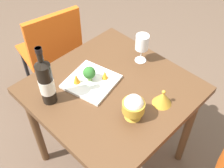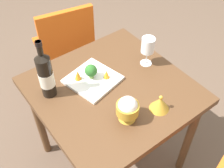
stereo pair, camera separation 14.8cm
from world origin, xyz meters
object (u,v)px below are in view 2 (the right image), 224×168
Objects in this scene: carrot_garnish_left at (106,74)px; rice_bowl at (128,109)px; wine_glass at (148,46)px; chair_by_wall at (66,44)px; broccoli_floret at (91,71)px; serving_plate at (93,80)px; carrot_garnish_right at (78,75)px; wine_bottle at (46,75)px; rice_bowl_lid at (160,103)px.

rice_bowl is at bearing 74.05° from carrot_garnish_left.
carrot_garnish_left is (-0.08, -0.28, -0.03)m from rice_bowl.
wine_glass is 0.28m from carrot_garnish_left.
broccoli_floret is (0.17, 0.61, 0.27)m from chair_by_wall.
wine_glass reaches higher than carrot_garnish_left.
wine_glass is 0.36m from serving_plate.
chair_by_wall reaches higher than carrot_garnish_right.
wine_bottle is 2.40× the size of rice_bowl.
wine_glass is at bearing 173.65° from carrot_garnish_left.
serving_plate is at bearing -67.09° from rice_bowl_lid.
wine_bottle reaches higher than broccoli_floret.
chair_by_wall is 0.72m from carrot_garnish_left.
wine_bottle is at bearing -114.31° from chair_by_wall.
wine_bottle reaches higher than carrot_garnish_left.
chair_by_wall is 9.91× the size of broccoli_floret.
rice_bowl_lid is 0.34m from carrot_garnish_left.
wine_bottle is at bearing -12.72° from wine_glass.
carrot_garnish_right is (0.06, -0.03, -0.02)m from broccoli_floret.
wine_glass reaches higher than broccoli_floret.
wine_bottle is 0.33m from carrot_garnish_left.
wine_glass is at bearing -65.69° from chair_by_wall.
wine_glass reaches higher than serving_plate.
rice_bowl_lid is 1.87× the size of carrot_garnish_left.
carrot_garnish_left is at bearing -87.72° from chair_by_wall.
rice_bowl is (0.35, 0.25, -0.05)m from wine_glass.
chair_by_wall is at bearing -100.85° from rice_bowl.
carrot_garnish_right is at bearing -81.92° from rice_bowl.
chair_by_wall reaches higher than carrot_garnish_left.
rice_bowl_lid is 0.33× the size of serving_plate.
chair_by_wall is 0.69m from broccoli_floret.
rice_bowl is 0.18m from rice_bowl_lid.
wine_bottle is at bearing -11.34° from broccoli_floret.
serving_plate is (-0.23, 0.06, -0.13)m from wine_bottle.
rice_bowl_lid is (0.18, 0.30, -0.09)m from wine_glass.
rice_bowl_lid reaches higher than serving_plate.
rice_bowl is 2.39× the size of carrot_garnish_right.
serving_plate is (0.17, 0.62, 0.21)m from chair_by_wall.
serving_plate is at bearing 145.30° from carrot_garnish_right.
wine_glass is 0.60× the size of serving_plate.
broccoli_floret is at bearing -67.64° from rice_bowl_lid.
carrot_garnish_left is (0.09, -0.32, 0.00)m from rice_bowl_lid.
carrot_garnish_left is (0.10, 0.66, 0.25)m from chair_by_wall.
carrot_garnish_right is at bearing -61.86° from rice_bowl_lid.
serving_plate is (0.15, -0.36, -0.03)m from rice_bowl_lid.
rice_bowl_lid is at bearing 118.14° from carrot_garnish_right.
wine_bottle is 0.58m from rice_bowl_lid.
rice_bowl is 1.42× the size of rice_bowl_lid.
broccoli_floret is 1.45× the size of carrot_garnish_right.
chair_by_wall is 0.77m from wine_bottle.
chair_by_wall is 2.50× the size of wine_bottle.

